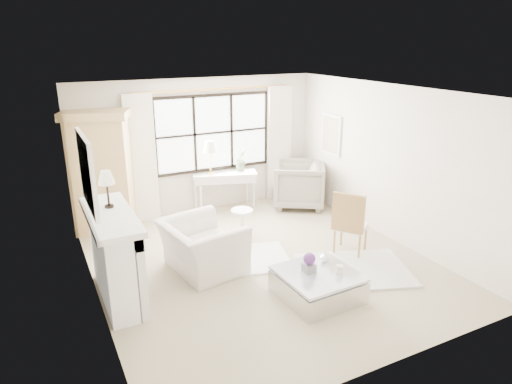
% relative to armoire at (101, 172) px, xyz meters
% --- Properties ---
extents(floor, '(5.50, 5.50, 0.00)m').
position_rel_armoire_xyz_m(floor, '(1.97, -2.47, -1.14)').
color(floor, tan).
rests_on(floor, ground).
extents(ceiling, '(5.50, 5.50, 0.00)m').
position_rel_armoire_xyz_m(ceiling, '(1.97, -2.47, 1.56)').
color(ceiling, white).
rests_on(ceiling, ground).
extents(wall_back, '(5.00, 0.00, 5.00)m').
position_rel_armoire_xyz_m(wall_back, '(1.97, 0.28, 0.21)').
color(wall_back, silver).
rests_on(wall_back, ground).
extents(wall_front, '(5.00, 0.00, 5.00)m').
position_rel_armoire_xyz_m(wall_front, '(1.97, -5.22, 0.21)').
color(wall_front, beige).
rests_on(wall_front, ground).
extents(wall_left, '(0.00, 5.50, 5.50)m').
position_rel_armoire_xyz_m(wall_left, '(-0.53, -2.47, 0.21)').
color(wall_left, silver).
rests_on(wall_left, ground).
extents(wall_right, '(0.00, 5.50, 5.50)m').
position_rel_armoire_xyz_m(wall_right, '(4.47, -2.47, 0.21)').
color(wall_right, white).
rests_on(wall_right, ground).
extents(window_pane, '(2.40, 0.02, 1.50)m').
position_rel_armoire_xyz_m(window_pane, '(2.27, 0.26, 0.46)').
color(window_pane, white).
rests_on(window_pane, wall_back).
extents(window_frame, '(2.50, 0.04, 1.50)m').
position_rel_armoire_xyz_m(window_frame, '(2.27, 0.25, 0.46)').
color(window_frame, black).
rests_on(window_frame, wall_back).
extents(curtain_rod, '(3.30, 0.04, 0.04)m').
position_rel_armoire_xyz_m(curtain_rod, '(2.27, 0.20, 1.33)').
color(curtain_rod, '#BD8941').
rests_on(curtain_rod, wall_back).
extents(curtain_left, '(0.55, 0.10, 2.47)m').
position_rel_armoire_xyz_m(curtain_left, '(0.77, 0.18, 0.10)').
color(curtain_left, white).
rests_on(curtain_left, ground).
extents(curtain_right, '(0.55, 0.10, 2.47)m').
position_rel_armoire_xyz_m(curtain_right, '(3.77, 0.18, 0.10)').
color(curtain_right, silver).
rests_on(curtain_right, ground).
extents(fireplace, '(0.58, 1.66, 1.26)m').
position_rel_armoire_xyz_m(fireplace, '(-0.30, -2.47, -0.49)').
color(fireplace, white).
rests_on(fireplace, ground).
extents(mirror_frame, '(0.05, 1.15, 0.95)m').
position_rel_armoire_xyz_m(mirror_frame, '(-0.50, -2.47, 0.70)').
color(mirror_frame, white).
rests_on(mirror_frame, wall_left).
extents(mirror_glass, '(0.02, 1.00, 0.80)m').
position_rel_armoire_xyz_m(mirror_glass, '(-0.47, -2.47, 0.70)').
color(mirror_glass, silver).
rests_on(mirror_glass, wall_left).
extents(art_frame, '(0.04, 0.62, 0.82)m').
position_rel_armoire_xyz_m(art_frame, '(4.44, -0.77, 0.41)').
color(art_frame, white).
rests_on(art_frame, wall_right).
extents(art_canvas, '(0.01, 0.52, 0.72)m').
position_rel_armoire_xyz_m(art_canvas, '(4.42, -0.77, 0.41)').
color(art_canvas, beige).
rests_on(art_canvas, wall_right).
extents(mantel_lamp, '(0.22, 0.22, 0.51)m').
position_rel_armoire_xyz_m(mantel_lamp, '(-0.24, -2.24, 0.51)').
color(mantel_lamp, black).
rests_on(mantel_lamp, fireplace).
extents(armoire, '(1.30, 1.06, 2.24)m').
position_rel_armoire_xyz_m(armoire, '(0.00, 0.00, 0.00)').
color(armoire, tan).
rests_on(armoire, floor).
extents(console_table, '(1.38, 0.83, 0.80)m').
position_rel_armoire_xyz_m(console_table, '(2.41, 0.04, -0.74)').
color(console_table, white).
rests_on(console_table, floor).
extents(console_lamp, '(0.28, 0.28, 0.69)m').
position_rel_armoire_xyz_m(console_lamp, '(2.11, 0.05, 0.22)').
color(console_lamp, '#AD8D3C').
rests_on(console_lamp, console_table).
extents(orchid_plant, '(0.34, 0.34, 0.49)m').
position_rel_armoire_xyz_m(orchid_plant, '(2.78, 0.03, -0.10)').
color(orchid_plant, '#526946').
rests_on(orchid_plant, console_table).
extents(side_table, '(0.40, 0.40, 0.51)m').
position_rel_armoire_xyz_m(side_table, '(2.14, -1.35, -0.81)').
color(side_table, silver).
rests_on(side_table, floor).
extents(rug_left, '(1.73, 1.41, 0.03)m').
position_rel_armoire_xyz_m(rug_left, '(1.73, -2.23, -1.13)').
color(rug_left, white).
rests_on(rug_left, floor).
extents(rug_right, '(1.99, 1.74, 0.03)m').
position_rel_armoire_xyz_m(rug_right, '(3.13, -3.33, -1.12)').
color(rug_right, silver).
rests_on(rug_right, floor).
extents(club_armchair, '(1.23, 1.35, 0.78)m').
position_rel_armoire_xyz_m(club_armchair, '(1.05, -2.24, -0.75)').
color(club_armchair, silver).
rests_on(club_armchair, floor).
extents(wingback_chair, '(1.43, 1.43, 0.95)m').
position_rel_armoire_xyz_m(wingback_chair, '(3.89, -0.48, -0.66)').
color(wingback_chair, gray).
rests_on(wingback_chair, floor).
extents(french_chair, '(0.67, 0.67, 1.08)m').
position_rel_armoire_xyz_m(french_chair, '(3.45, -2.78, -0.83)').
color(french_chair, '#B0834A').
rests_on(french_chair, floor).
extents(coffee_table, '(1.04, 1.04, 0.38)m').
position_rel_armoire_xyz_m(coffee_table, '(2.19, -3.70, -0.96)').
color(coffee_table, silver).
rests_on(coffee_table, floor).
extents(planter_box, '(0.16, 0.16, 0.12)m').
position_rel_armoire_xyz_m(planter_box, '(2.09, -3.62, -0.70)').
color(planter_box, slate).
rests_on(planter_box, coffee_table).
extents(planter_flowers, '(0.17, 0.17, 0.17)m').
position_rel_armoire_xyz_m(planter_flowers, '(2.09, -3.62, -0.56)').
color(planter_flowers, '#592E73').
rests_on(planter_flowers, planter_box).
extents(pillar_candle, '(0.10, 0.10, 0.12)m').
position_rel_armoire_xyz_m(pillar_candle, '(2.43, -3.85, -0.70)').
color(pillar_candle, silver).
rests_on(pillar_candle, coffee_table).
extents(coffee_vase, '(0.15, 0.15, 0.15)m').
position_rel_armoire_xyz_m(coffee_vase, '(2.46, -3.47, -0.69)').
color(coffee_vase, silver).
rests_on(coffee_vase, coffee_table).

